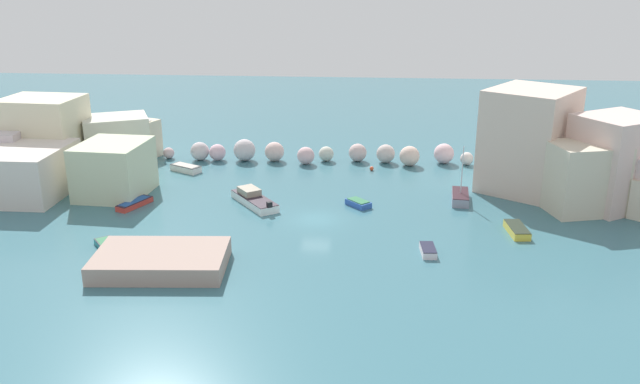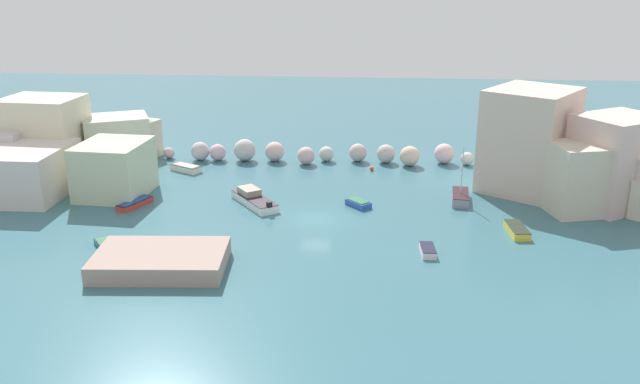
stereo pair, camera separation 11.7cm
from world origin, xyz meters
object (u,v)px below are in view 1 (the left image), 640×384
object	(u,v)px
moored_boat_3	(517,230)
moored_boat_7	(106,244)
moored_boat_6	(460,197)
channel_buoy	(372,168)
moored_boat_5	(428,250)
moored_boat_2	(186,168)
moored_boat_0	(254,199)
moored_boat_4	(135,203)
stone_dock	(161,260)
moored_boat_1	(358,203)

from	to	relation	value
moored_boat_3	moored_boat_7	bearing A→B (deg)	-85.94
moored_boat_6	channel_buoy	bearing A→B (deg)	-132.36
moored_boat_5	moored_boat_6	bearing A→B (deg)	-21.35
moored_boat_2	moored_boat_6	distance (m)	29.47
moored_boat_0	moored_boat_4	distance (m)	10.97
moored_boat_0	moored_boat_2	world-z (taller)	moored_boat_0
moored_boat_0	moored_boat_7	bearing A→B (deg)	100.98
stone_dock	moored_boat_6	world-z (taller)	moored_boat_6
moored_boat_0	moored_boat_7	size ratio (longest dim) A/B	2.43
moored_boat_0	channel_buoy	bearing A→B (deg)	-79.50
stone_dock	moored_boat_7	world-z (taller)	stone_dock
channel_buoy	moored_boat_7	xyz separation A→B (m)	(-20.83, -22.53, 0.03)
moored_boat_7	moored_boat_6	bearing A→B (deg)	-103.29
stone_dock	moored_boat_6	bearing A→B (deg)	35.36
channel_buoy	moored_boat_2	world-z (taller)	moored_boat_2
moored_boat_6	stone_dock	bearing A→B (deg)	-48.87
moored_boat_1	moored_boat_5	bearing A→B (deg)	166.17
moored_boat_5	moored_boat_7	world-z (taller)	moored_boat_5
stone_dock	moored_boat_0	world-z (taller)	stone_dock
moored_boat_1	moored_boat_6	world-z (taller)	moored_boat_6
stone_dock	moored_boat_1	world-z (taller)	stone_dock
channel_buoy	moored_boat_6	world-z (taller)	moored_boat_6
moored_boat_0	moored_boat_1	bearing A→B (deg)	-125.23
moored_boat_5	moored_boat_4	bearing A→B (deg)	67.99
stone_dock	moored_boat_4	size ratio (longest dim) A/B	2.40
moored_boat_2	moored_boat_4	bearing A→B (deg)	110.98
moored_boat_1	moored_boat_3	bearing A→B (deg)	-155.30
moored_boat_2	moored_boat_5	bearing A→B (deg)	170.43
moored_boat_5	moored_boat_6	distance (m)	13.08
moored_boat_3	moored_boat_5	xyz separation A→B (m)	(-7.66, -4.74, -0.04)
moored_boat_0	stone_dock	bearing A→B (deg)	126.99
moored_boat_2	moored_boat_4	size ratio (longest dim) A/B	0.94
stone_dock	channel_buoy	size ratio (longest dim) A/B	20.82
channel_buoy	moored_boat_2	bearing A→B (deg)	-174.47
moored_boat_0	moored_boat_3	size ratio (longest dim) A/B	1.76
stone_dock	moored_boat_5	xyz separation A→B (m)	(19.68, 4.28, -0.38)
channel_buoy	stone_dock	bearing A→B (deg)	-120.17
stone_dock	moored_boat_3	world-z (taller)	stone_dock
stone_dock	moored_boat_3	xyz separation A→B (m)	(27.34, 9.02, -0.34)
channel_buoy	moored_boat_1	xyz separation A→B (m)	(-1.15, -11.51, 0.06)
moored_boat_0	moored_boat_6	world-z (taller)	moored_boat_6
moored_boat_0	moored_boat_6	bearing A→B (deg)	-119.62
moored_boat_2	moored_boat_7	bearing A→B (deg)	117.39
moored_boat_3	stone_dock	bearing A→B (deg)	-77.01
stone_dock	moored_boat_1	xyz separation A→B (m)	(14.04, 14.63, -0.38)
moored_boat_1	moored_boat_2	bearing A→B (deg)	20.81
moored_boat_4	moored_boat_7	xyz separation A→B (m)	(0.95, -9.26, -0.04)
moored_boat_0	moored_boat_3	distance (m)	23.70
moored_boat_0	moored_boat_5	distance (m)	18.45
moored_boat_1	moored_boat_3	world-z (taller)	moored_boat_3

